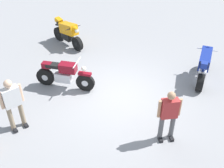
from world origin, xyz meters
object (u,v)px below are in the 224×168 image
Objects in this scene: person_in_red_shirt at (169,114)px; motorcycle_blue_sportbike at (204,65)px; motorcycle_orange_sportbike at (68,32)px; person_in_white_shirt at (13,102)px; motorcycle_maroon_cruiser at (64,75)px.

motorcycle_blue_sportbike is at bearing 140.63° from person_in_red_shirt.
motorcycle_blue_sportbike and motorcycle_orange_sportbike have the same top height.
person_in_white_shirt reaches higher than motorcycle_blue_sportbike.
motorcycle_orange_sportbike is 5.17m from person_in_white_shirt.
motorcycle_orange_sportbike is at bearing 83.30° from motorcycle_blue_sportbike.
motorcycle_blue_sportbike is 1.09× the size of motorcycle_orange_sportbike.
motorcycle_blue_sportbike is at bearing 19.23° from motorcycle_maroon_cruiser.
motorcycle_maroon_cruiser is at bearing 112.21° from person_in_white_shirt.
motorcycle_orange_sportbike is 1.13× the size of person_in_red_shirt.
person_in_white_shirt reaches higher than person_in_red_shirt.
person_in_red_shirt is at bearing 169.19° from motorcycle_blue_sportbike.
person_in_white_shirt is (4.86, 4.17, 0.34)m from motorcycle_blue_sportbike.
person_in_red_shirt is (-3.67, 1.28, 0.37)m from motorcycle_maroon_cruiser.
person_in_red_shirt reaches higher than motorcycle_orange_sportbike.
person_in_red_shirt reaches higher than motorcycle_blue_sportbike.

